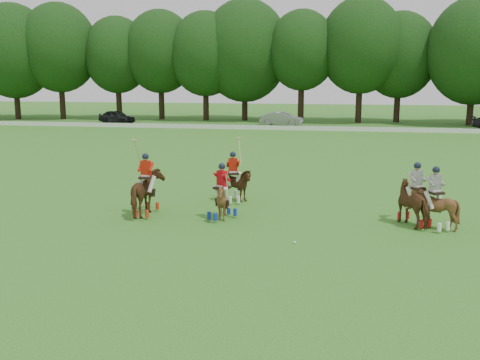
% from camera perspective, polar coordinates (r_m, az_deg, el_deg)
% --- Properties ---
extents(ground, '(180.00, 180.00, 0.00)m').
position_cam_1_polar(ground, '(16.96, -4.18, -7.27)').
color(ground, '#297521').
rests_on(ground, ground).
extents(tree_line, '(117.98, 14.32, 14.75)m').
position_cam_1_polar(tree_line, '(63.82, 6.91, 13.55)').
color(tree_line, black).
rests_on(tree_line, ground).
extents(boundary_rail, '(120.00, 0.10, 0.44)m').
position_cam_1_polar(boundary_rail, '(53.99, 5.82, 5.54)').
color(boundary_rail, white).
rests_on(boundary_rail, ground).
extents(car_left, '(4.75, 3.05, 1.50)m').
position_cam_1_polar(car_left, '(63.31, -13.00, 6.60)').
color(car_left, black).
rests_on(car_left, ground).
extents(car_mid, '(4.80, 2.25, 1.52)m').
position_cam_1_polar(car_mid, '(58.56, 4.47, 6.52)').
color(car_mid, gray).
rests_on(car_mid, ground).
extents(polo_red_a, '(1.28, 2.06, 2.96)m').
position_cam_1_polar(polo_red_a, '(20.95, -9.93, -1.35)').
color(polo_red_a, '#452812').
rests_on(polo_red_a, ground).
extents(polo_red_b, '(1.73, 1.59, 2.71)m').
position_cam_1_polar(polo_red_b, '(22.85, -0.76, -0.48)').
color(polo_red_b, '#452812').
rests_on(polo_red_b, ground).
extents(polo_red_c, '(1.67, 1.71, 2.15)m').
position_cam_1_polar(polo_red_c, '(20.03, -1.92, -2.14)').
color(polo_red_c, '#452812').
rests_on(polo_red_c, ground).
extents(polo_stripe_a, '(1.74, 2.06, 2.31)m').
position_cam_1_polar(polo_stripe_a, '(20.27, 18.18, -2.32)').
color(polo_stripe_a, '#452812').
rests_on(polo_stripe_a, ground).
extents(polo_stripe_b, '(1.77, 1.82, 2.24)m').
position_cam_1_polar(polo_stripe_b, '(20.02, 19.94, -2.70)').
color(polo_stripe_b, '#452812').
rests_on(polo_stripe_b, ground).
extents(polo_ball, '(0.09, 0.09, 0.09)m').
position_cam_1_polar(polo_ball, '(17.44, 5.86, -6.64)').
color(polo_ball, white).
rests_on(polo_ball, ground).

